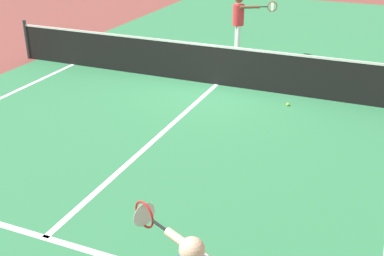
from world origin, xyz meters
TOP-DOWN VIEW (x-y plane):
  - ground_plane at (0.00, 0.00)m, footprint 60.00×60.00m
  - court_surface_inbounds at (0.00, 0.00)m, footprint 10.62×24.40m
  - line_service_near at (0.00, -6.40)m, footprint 8.22×0.10m
  - line_center_service at (0.00, -3.20)m, footprint 0.10×6.40m
  - net at (0.00, 0.00)m, footprint 11.26×0.09m
  - player_far at (-0.36, 2.73)m, footprint 1.16×0.60m
  - tennis_ball_near_net at (1.87, -0.68)m, footprint 0.07×0.07m

SIDE VIEW (x-z plane):
  - ground_plane at x=0.00m, z-range 0.00..0.00m
  - court_surface_inbounds at x=0.00m, z-range 0.00..0.00m
  - line_service_near at x=0.00m, z-range 0.00..0.01m
  - line_center_service at x=0.00m, z-range 0.00..0.01m
  - tennis_ball_near_net at x=1.87m, z-range 0.00..0.07m
  - net at x=0.00m, z-range -0.04..1.03m
  - player_far at x=-0.36m, z-range 0.20..1.87m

